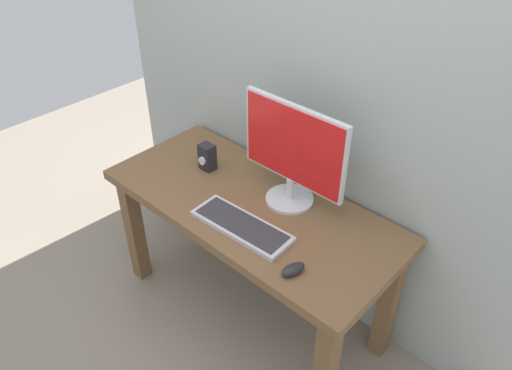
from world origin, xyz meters
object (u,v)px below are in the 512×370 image
audio_controller (207,157)px  mouse (293,269)px  monitor (293,152)px  desk (250,222)px  keyboard_primary (242,226)px

audio_controller → mouse: bearing=-18.9°
monitor → desk: bearing=-131.0°
desk → keyboard_primary: keyboard_primary is taller
desk → keyboard_primary: bearing=-58.1°
mouse → audio_controller: size_ratio=0.77×
keyboard_primary → desk: bearing=121.9°
monitor → keyboard_primary: (-0.03, -0.30, -0.25)m
desk → mouse: mouse is taller
monitor → audio_controller: 0.53m
desk → audio_controller: 0.41m
monitor → mouse: monitor is taller
monitor → mouse: 0.53m
mouse → audio_controller: audio_controller is taller
desk → mouse: (0.43, -0.21, 0.15)m
monitor → audio_controller: size_ratio=3.91×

